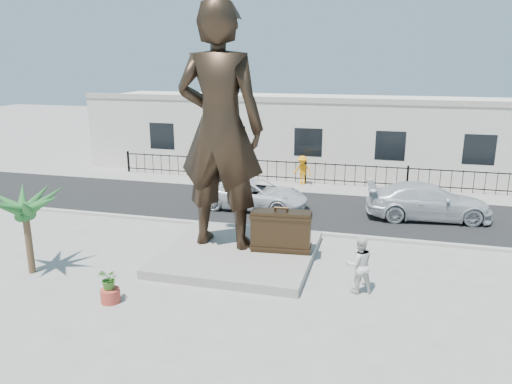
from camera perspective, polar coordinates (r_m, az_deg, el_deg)
ground at (r=16.41m, az=-1.82°, el=-9.56°), size 100.00×100.00×0.00m
street at (r=23.70m, az=3.73°, el=-1.69°), size 40.00×7.00×0.01m
curb at (r=20.42m, az=1.80°, el=-4.30°), size 40.00×0.25×0.12m
far_sidewalk at (r=27.49m, az=5.36°, el=0.66°), size 40.00×2.50×0.02m
plinth at (r=17.80m, az=-1.98°, el=-7.00°), size 5.20×5.20×0.30m
fence at (r=28.12m, az=5.66°, el=2.22°), size 22.00×0.10×1.20m
building at (r=31.91m, az=6.98°, el=6.65°), size 28.00×7.00×4.40m
statue at (r=17.25m, az=-4.13°, el=7.31°), size 3.15×2.14×8.43m
suitcase at (r=17.39m, az=2.87°, el=-4.47°), size 2.10×0.84×1.44m
tourist at (r=15.33m, az=11.70°, el=-8.11°), size 1.05×0.95×1.77m
car_white at (r=23.20m, az=-0.04°, el=-0.28°), size 4.96×2.50×1.34m
car_silver at (r=23.01m, az=19.08°, el=-1.02°), size 5.51×2.78×1.53m
worker at (r=27.68m, az=5.31°, el=2.51°), size 1.16×0.84×1.61m
palm_tree at (r=18.22m, az=-24.16°, el=-8.37°), size 1.80×1.80×3.20m
planter at (r=15.30m, az=-16.30°, el=-11.30°), size 0.56×0.56×0.40m
shrub at (r=15.08m, az=-16.44°, el=-9.52°), size 0.73×0.69×0.64m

